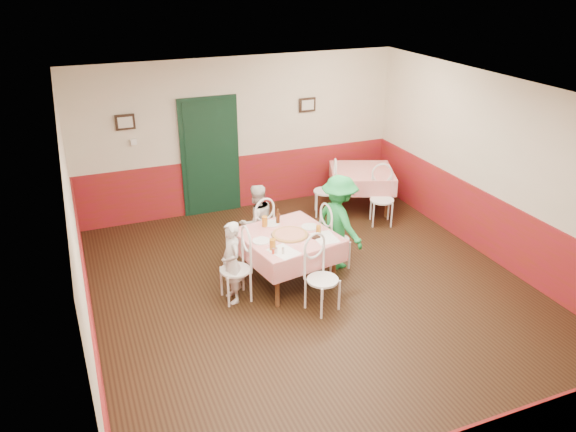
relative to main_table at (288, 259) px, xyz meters
name	(u,v)px	position (x,y,z in m)	size (l,w,h in m)	color
floor	(320,298)	(0.25, -0.58, -0.38)	(7.00, 7.00, 0.00)	black
ceiling	(326,98)	(0.25, -0.58, 2.42)	(7.00, 7.00, 0.00)	white
back_wall	(241,135)	(0.25, 2.92, 1.02)	(6.00, 0.10, 2.80)	beige
front_wall	(518,374)	(0.25, -4.08, 1.02)	(6.00, 0.10, 2.80)	beige
left_wall	(78,246)	(-2.75, -0.58, 1.02)	(0.10, 7.00, 2.80)	beige
right_wall	(507,175)	(3.25, -0.58, 1.02)	(0.10, 7.00, 2.80)	beige
wainscot_back	(242,182)	(0.25, 2.90, 0.12)	(6.00, 0.03, 1.00)	maroon
wainscot_left	(91,314)	(-2.74, -0.58, 0.12)	(0.03, 7.00, 1.00)	maroon
wainscot_right	(497,231)	(3.23, -0.58, 0.12)	(0.03, 7.00, 1.00)	maroon
door	(210,158)	(-0.35, 2.87, 0.68)	(0.96, 0.06, 2.10)	black
picture_left	(125,122)	(-1.75, 2.87, 1.48)	(0.32, 0.03, 0.26)	black
picture_right	(307,105)	(1.55, 2.87, 1.48)	(0.32, 0.03, 0.26)	black
thermostat	(134,142)	(-1.65, 2.87, 1.12)	(0.10, 0.03, 0.10)	white
main_table	(288,259)	(0.00, 0.00, 0.00)	(1.22, 1.22, 0.77)	red
second_table	(361,189)	(2.28, 1.98, 0.00)	(1.12, 1.12, 0.77)	red
chair_left	(235,270)	(-0.84, -0.16, 0.08)	(0.42, 0.42, 0.90)	white
chair_right	(335,240)	(0.84, 0.16, 0.08)	(0.42, 0.42, 0.90)	white
chair_far	(259,232)	(-0.16, 0.84, 0.08)	(0.42, 0.42, 0.90)	white
chair_near	(323,280)	(0.16, -0.84, 0.08)	(0.42, 0.42, 0.90)	white
chair_second_a	(325,191)	(1.53, 1.98, 0.08)	(0.42, 0.42, 0.90)	white
chair_second_b	(382,200)	(2.28, 1.23, 0.08)	(0.42, 0.42, 0.90)	white
pizza	(290,234)	(0.02, -0.03, 0.40)	(0.50, 0.50, 0.03)	#B74723
plate_left	(261,241)	(-0.42, -0.05, 0.39)	(0.25, 0.25, 0.01)	white
plate_right	(310,227)	(0.38, 0.11, 0.39)	(0.25, 0.25, 0.01)	white
plate_far	(271,223)	(-0.09, 0.42, 0.39)	(0.25, 0.25, 0.01)	white
glass_a	(273,244)	(-0.36, -0.34, 0.46)	(0.08, 0.08, 0.15)	#BF7219
glass_b	(318,230)	(0.41, -0.13, 0.45)	(0.07, 0.07, 0.13)	#BF7219
glass_c	(265,221)	(-0.21, 0.39, 0.46)	(0.08, 0.08, 0.16)	#BF7219
beer_bottle	(278,217)	(0.00, 0.40, 0.49)	(0.06, 0.06, 0.21)	#381C0A
shaker_a	(276,250)	(-0.35, -0.46, 0.43)	(0.04, 0.04, 0.09)	silver
shaker_b	(283,251)	(-0.27, -0.50, 0.43)	(0.04, 0.04, 0.09)	silver
shaker_c	(273,251)	(-0.39, -0.45, 0.43)	(0.04, 0.04, 0.09)	#B23319
menu_left	(284,252)	(-0.24, -0.45, 0.39)	(0.30, 0.40, 0.00)	white
menu_right	(325,238)	(0.45, -0.28, 0.39)	(0.30, 0.40, 0.00)	white
wallet	(315,237)	(0.32, -0.23, 0.40)	(0.11, 0.09, 0.02)	black
diner_left	(232,262)	(-0.88, -0.16, 0.21)	(0.42, 0.28, 1.16)	gray
diner_far	(257,222)	(-0.16, 0.88, 0.23)	(0.59, 0.46, 1.21)	gray
diner_right	(339,222)	(0.88, 0.16, 0.35)	(0.94, 0.54, 1.46)	gray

